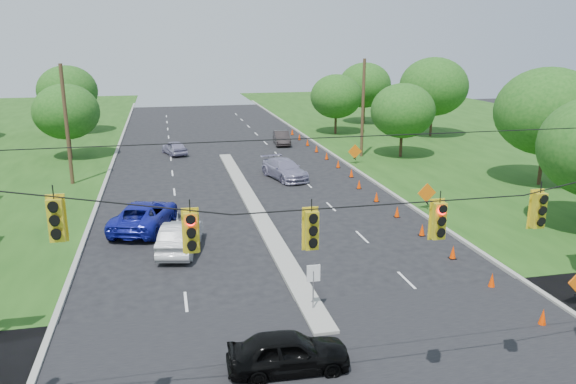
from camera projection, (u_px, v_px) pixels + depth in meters
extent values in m
cube|color=gray|center=(106.00, 183.00, 43.24)|extent=(0.25, 110.00, 0.16)
cube|color=gray|center=(354.00, 170.00, 47.49)|extent=(0.25, 110.00, 0.16)
cube|color=gray|center=(254.00, 207.00, 36.89)|extent=(1.00, 34.00, 0.18)
cylinder|color=gray|center=(313.00, 292.00, 22.54)|extent=(0.06, 0.06, 1.80)
cube|color=white|center=(313.00, 273.00, 22.33)|extent=(0.55, 0.04, 0.70)
cylinder|color=black|center=(387.00, 189.00, 14.34)|extent=(24.00, 0.04, 0.04)
cube|color=yellow|center=(56.00, 220.00, 12.72)|extent=(0.34, 0.24, 1.00)
cube|color=yellow|center=(191.00, 232.00, 13.49)|extent=(0.34, 0.24, 1.00)
cube|color=yellow|center=(311.00, 230.00, 14.17)|extent=(0.34, 0.24, 1.00)
cube|color=yellow|center=(439.00, 221.00, 14.91)|extent=(0.34, 0.24, 1.00)
cube|color=yellow|center=(538.00, 210.00, 15.51)|extent=(0.34, 0.24, 1.00)
cylinder|color=#422D1C|center=(67.00, 126.00, 41.55)|extent=(0.28, 0.28, 9.00)
cylinder|color=#422D1C|center=(363.00, 109.00, 51.51)|extent=(0.28, 0.28, 9.00)
cone|color=#FF3C00|center=(543.00, 317.00, 21.62)|extent=(0.32, 0.32, 0.70)
cone|color=#FF3C00|center=(492.00, 280.00, 24.92)|extent=(0.32, 0.32, 0.70)
cone|color=#FF3C00|center=(453.00, 252.00, 28.21)|extent=(0.32, 0.32, 0.70)
cone|color=#FF3C00|center=(422.00, 230.00, 31.50)|extent=(0.32, 0.32, 0.70)
cone|color=#FF3C00|center=(397.00, 212.00, 34.80)|extent=(0.32, 0.32, 0.70)
cone|color=#FF3C00|center=(376.00, 197.00, 38.09)|extent=(0.32, 0.32, 0.70)
cone|color=#FF3C00|center=(359.00, 184.00, 41.39)|extent=(0.32, 0.32, 0.70)
cone|color=#FF3C00|center=(351.00, 173.00, 44.81)|extent=(0.32, 0.32, 0.70)
cone|color=#FF3C00|center=(338.00, 164.00, 48.10)|extent=(0.32, 0.32, 0.70)
cone|color=#FF3C00|center=(327.00, 156.00, 51.40)|extent=(0.32, 0.32, 0.70)
cone|color=#FF3C00|center=(317.00, 149.00, 54.69)|extent=(0.32, 0.32, 0.70)
cone|color=#FF3C00|center=(308.00, 142.00, 57.98)|extent=(0.32, 0.32, 0.70)
cone|color=#FF3C00|center=(299.00, 137.00, 61.28)|extent=(0.32, 0.32, 0.70)
cone|color=#FF3C00|center=(292.00, 132.00, 64.57)|extent=(0.32, 0.32, 0.70)
cube|color=black|center=(426.00, 202.00, 36.20)|extent=(0.06, 0.58, 0.26)
cube|color=black|center=(426.00, 202.00, 36.20)|extent=(0.06, 0.58, 0.26)
cube|color=orange|center=(427.00, 193.00, 36.04)|extent=(1.27, 0.05, 1.27)
cube|color=black|center=(355.00, 158.00, 49.38)|extent=(0.06, 0.58, 0.26)
cube|color=black|center=(355.00, 158.00, 49.38)|extent=(0.06, 0.58, 0.26)
cube|color=orange|center=(355.00, 152.00, 49.22)|extent=(1.27, 0.05, 1.27)
cylinder|color=black|center=(70.00, 145.00, 51.50)|extent=(0.28, 0.28, 2.52)
ellipsoid|color=#194C14|center=(66.00, 112.00, 50.68)|extent=(5.88, 5.88, 5.04)
cylinder|color=black|center=(71.00, 121.00, 65.15)|extent=(0.28, 0.28, 2.88)
ellipsoid|color=#194C14|center=(67.00, 91.00, 64.22)|extent=(6.72, 6.72, 5.76)
cylinder|color=black|center=(541.00, 164.00, 42.04)|extent=(0.28, 0.28, 3.24)
ellipsoid|color=#194C14|center=(547.00, 111.00, 40.99)|extent=(7.56, 7.56, 6.48)
cylinder|color=black|center=(401.00, 144.00, 52.16)|extent=(0.28, 0.28, 2.52)
ellipsoid|color=#194C14|center=(403.00, 111.00, 51.35)|extent=(5.88, 5.88, 5.04)
cylinder|color=black|center=(431.00, 122.00, 63.16)|extent=(0.28, 0.28, 3.24)
ellipsoid|color=#194C14|center=(434.00, 87.00, 62.12)|extent=(7.56, 7.56, 6.48)
cylinder|color=black|center=(364.00, 113.00, 72.72)|extent=(0.28, 0.28, 2.88)
ellipsoid|color=#194C14|center=(365.00, 85.00, 71.79)|extent=(6.72, 6.72, 5.76)
cylinder|color=black|center=(336.00, 123.00, 64.92)|extent=(0.28, 0.28, 2.52)
ellipsoid|color=#194C14|center=(336.00, 96.00, 64.11)|extent=(5.88, 5.88, 5.04)
imported|color=black|center=(288.00, 352.00, 18.59)|extent=(4.15, 1.81, 1.39)
imported|color=#B5B5B5|center=(180.00, 236.00, 29.13)|extent=(2.66, 5.06, 1.59)
imported|color=#171D9C|center=(144.00, 215.00, 32.55)|extent=(4.33, 6.50, 1.66)
imported|color=gray|center=(285.00, 169.00, 44.29)|extent=(3.42, 5.66, 1.53)
imported|color=#918BAC|center=(174.00, 148.00, 53.53)|extent=(2.65, 4.22, 1.34)
imported|color=#292323|center=(282.00, 138.00, 58.60)|extent=(1.88, 4.39, 1.41)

